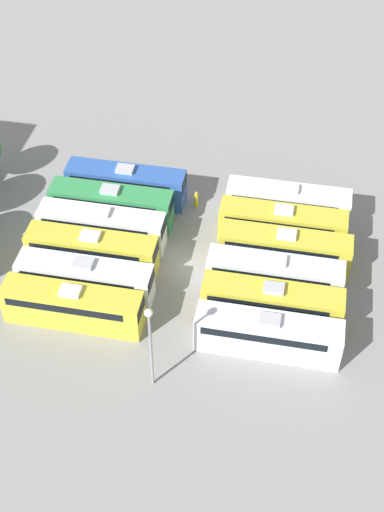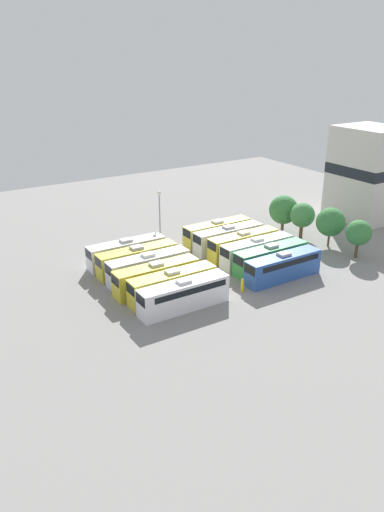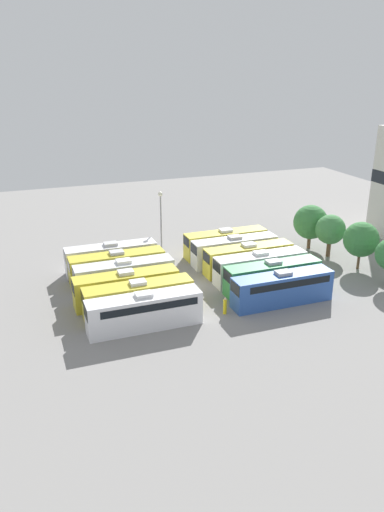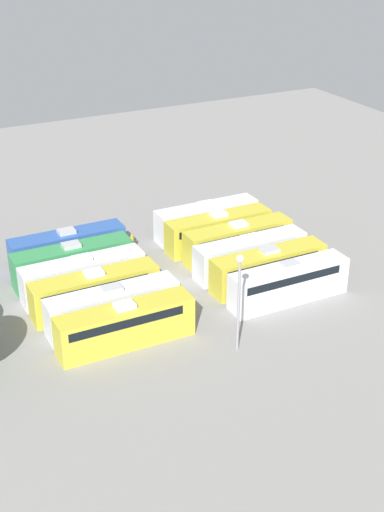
{
  "view_description": "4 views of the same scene",
  "coord_description": "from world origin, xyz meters",
  "px_view_note": "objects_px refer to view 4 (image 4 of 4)",
  "views": [
    {
      "loc": [
        -41.81,
        -8.25,
        43.91
      ],
      "look_at": [
        -0.74,
        -0.42,
        1.95
      ],
      "focal_mm": 50.0,
      "sensor_mm": 36.0,
      "label": 1
    },
    {
      "loc": [
        51.25,
        -33.97,
        27.64
      ],
      "look_at": [
        0.24,
        -1.88,
        2.71
      ],
      "focal_mm": 35.0,
      "sensor_mm": 36.0,
      "label": 2
    },
    {
      "loc": [
        49.08,
        -18.3,
        23.52
      ],
      "look_at": [
        -1.67,
        0.72,
        2.99
      ],
      "focal_mm": 35.0,
      "sensor_mm": 36.0,
      "label": 3
    },
    {
      "loc": [
        -52.35,
        24.57,
        31.44
      ],
      "look_at": [
        -1.92,
        -1.07,
        3.22
      ],
      "focal_mm": 50.0,
      "sensor_mm": 36.0,
      "label": 4
    }
  ],
  "objects_px": {
    "bus_1": "(268,267)",
    "bus_4": "(218,230)",
    "bus_2": "(250,254)",
    "bus_10": "(72,262)",
    "bus_11": "(68,247)",
    "bus_0": "(289,282)",
    "bus_3": "(238,240)",
    "bus_6": "(125,324)",
    "bus_8": "(95,291)",
    "worker_person": "(132,243)",
    "bus_7": "(112,307)",
    "bus_5": "(206,219)",
    "light_pole": "(239,287)",
    "bus_9": "(83,275)"
  },
  "relations": [
    {
      "from": "bus_2",
      "to": "bus_8",
      "type": "relative_size",
      "value": 1.0
    },
    {
      "from": "bus_0",
      "to": "bus_9",
      "type": "height_order",
      "value": "same"
    },
    {
      "from": "bus_0",
      "to": "bus_11",
      "type": "bearing_deg",
      "value": 44.39
    },
    {
      "from": "bus_1",
      "to": "bus_7",
      "type": "distance_m",
      "value": 15.15
    },
    {
      "from": "bus_3",
      "to": "bus_5",
      "type": "relative_size",
      "value": 1.0
    },
    {
      "from": "bus_6",
      "to": "bus_8",
      "type": "height_order",
      "value": "same"
    },
    {
      "from": "bus_2",
      "to": "bus_0",
      "type": "bearing_deg",
      "value": -178.42
    },
    {
      "from": "bus_1",
      "to": "bus_9",
      "type": "xyz_separation_m",
      "value": [
        6.04,
        15.52,
        0.0
      ]
    },
    {
      "from": "bus_5",
      "to": "bus_9",
      "type": "relative_size",
      "value": 1.0
    },
    {
      "from": "bus_11",
      "to": "bus_0",
      "type": "bearing_deg",
      "value": -135.61
    },
    {
      "from": "bus_8",
      "to": "bus_10",
      "type": "bearing_deg",
      "value": -0.23
    },
    {
      "from": "bus_3",
      "to": "bus_10",
      "type": "distance_m",
      "value": 16.15
    },
    {
      "from": "bus_7",
      "to": "bus_11",
      "type": "relative_size",
      "value": 1.0
    },
    {
      "from": "bus_6",
      "to": "bus_7",
      "type": "distance_m",
      "value": 2.99
    },
    {
      "from": "bus_11",
      "to": "bus_4",
      "type": "bearing_deg",
      "value": -101.07
    },
    {
      "from": "bus_0",
      "to": "bus_7",
      "type": "distance_m",
      "value": 15.49
    },
    {
      "from": "bus_1",
      "to": "bus_7",
      "type": "height_order",
      "value": "same"
    },
    {
      "from": "bus_6",
      "to": "bus_11",
      "type": "bearing_deg",
      "value": -1.2
    },
    {
      "from": "bus_4",
      "to": "worker_person",
      "type": "relative_size",
      "value": 6.2
    },
    {
      "from": "bus_7",
      "to": "bus_10",
      "type": "distance_m",
      "value": 9.26
    },
    {
      "from": "bus_4",
      "to": "bus_9",
      "type": "bearing_deg",
      "value": 101.69
    },
    {
      "from": "bus_11",
      "to": "worker_person",
      "type": "height_order",
      "value": "bus_11"
    },
    {
      "from": "bus_11",
      "to": "light_pole",
      "type": "height_order",
      "value": "light_pole"
    },
    {
      "from": "bus_4",
      "to": "bus_7",
      "type": "xyz_separation_m",
      "value": [
        -9.43,
        15.04,
        0.0
      ]
    },
    {
      "from": "bus_6",
      "to": "bus_8",
      "type": "distance_m",
      "value": 6.18
    },
    {
      "from": "bus_8",
      "to": "bus_11",
      "type": "xyz_separation_m",
      "value": [
        9.15,
        -0.59,
        0.0
      ]
    },
    {
      "from": "bus_0",
      "to": "bus_7",
      "type": "xyz_separation_m",
      "value": [
        2.97,
        15.2,
        0.0
      ]
    },
    {
      "from": "bus_2",
      "to": "bus_5",
      "type": "xyz_separation_m",
      "value": [
        9.15,
        -0.21,
        0.0
      ]
    },
    {
      "from": "bus_4",
      "to": "bus_10",
      "type": "relative_size",
      "value": 1.0
    },
    {
      "from": "bus_1",
      "to": "bus_11",
      "type": "height_order",
      "value": "same"
    },
    {
      "from": "bus_3",
      "to": "bus_7",
      "type": "distance_m",
      "value": 16.82
    },
    {
      "from": "bus_3",
      "to": "bus_10",
      "type": "relative_size",
      "value": 1.0
    },
    {
      "from": "bus_0",
      "to": "bus_9",
      "type": "relative_size",
      "value": 1.0
    },
    {
      "from": "bus_5",
      "to": "bus_10",
      "type": "relative_size",
      "value": 1.0
    },
    {
      "from": "bus_1",
      "to": "worker_person",
      "type": "bearing_deg",
      "value": 34.12
    },
    {
      "from": "bus_10",
      "to": "bus_11",
      "type": "xyz_separation_m",
      "value": [
        3.09,
        -0.56,
        0.0
      ]
    },
    {
      "from": "bus_3",
      "to": "worker_person",
      "type": "xyz_separation_m",
      "value": [
        6.02,
        8.68,
        -1.01
      ]
    },
    {
      "from": "bus_1",
      "to": "bus_2",
      "type": "bearing_deg",
      "value": 2.28
    },
    {
      "from": "bus_5",
      "to": "bus_6",
      "type": "distance_m",
      "value": 21.72
    },
    {
      "from": "bus_5",
      "to": "bus_4",
      "type": "bearing_deg",
      "value": 176.14
    },
    {
      "from": "bus_1",
      "to": "bus_2",
      "type": "xyz_separation_m",
      "value": [
        3.03,
        0.12,
        0.0
      ]
    },
    {
      "from": "bus_2",
      "to": "bus_1",
      "type": "bearing_deg",
      "value": -177.72
    },
    {
      "from": "bus_7",
      "to": "worker_person",
      "type": "bearing_deg",
      "value": -28.94
    },
    {
      "from": "bus_1",
      "to": "bus_4",
      "type": "relative_size",
      "value": 1.0
    },
    {
      "from": "bus_0",
      "to": "bus_2",
      "type": "distance_m",
      "value": 6.2
    },
    {
      "from": "bus_8",
      "to": "bus_3",
      "type": "bearing_deg",
      "value": -78.55
    },
    {
      "from": "bus_0",
      "to": "worker_person",
      "type": "distance_m",
      "value": 17.53
    },
    {
      "from": "bus_2",
      "to": "bus_8",
      "type": "distance_m",
      "value": 15.4
    },
    {
      "from": "bus_2",
      "to": "bus_9",
      "type": "height_order",
      "value": "same"
    },
    {
      "from": "bus_4",
      "to": "bus_5",
      "type": "xyz_separation_m",
      "value": [
        2.95,
        -0.2,
        0.0
      ]
    }
  ]
}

